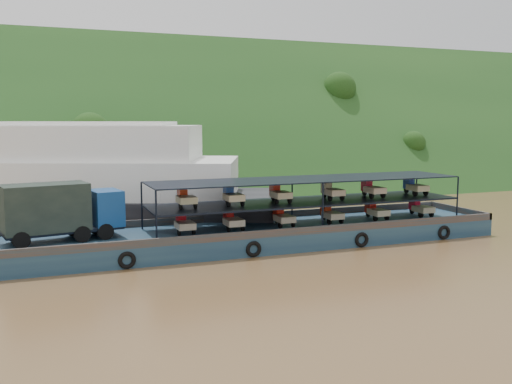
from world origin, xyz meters
name	(u,v)px	position (x,y,z in m)	size (l,w,h in m)	color
ground	(295,238)	(0.00, 0.00, 0.00)	(160.00, 160.00, 0.00)	brown
hillside	(180,186)	(0.00, 36.00, 0.00)	(140.00, 28.00, 28.00)	#153814
cargo_barge	(242,229)	(-4.60, -1.03, 1.21)	(35.00, 7.18, 4.86)	#132B45
passenger_ferry	(18,181)	(-19.26, 13.38, 3.74)	(43.44, 26.33, 8.63)	black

